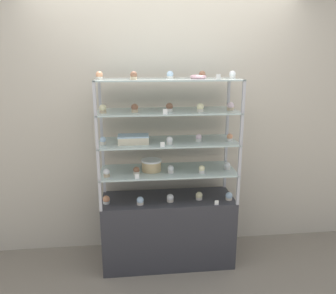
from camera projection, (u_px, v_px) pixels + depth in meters
name	position (u px, v px, depth m)	size (l,w,h in m)	color
ground_plane	(168.00, 260.00, 3.21)	(20.00, 20.00, 0.00)	gray
back_wall	(164.00, 122.00, 3.23)	(8.00, 0.05, 2.60)	beige
display_base	(168.00, 230.00, 3.12)	(1.21, 0.45, 0.66)	#333338
display_riser_lower	(168.00, 172.00, 2.97)	(1.21, 0.45, 0.27)	#B7B7BC
display_riser_middle	(168.00, 143.00, 2.91)	(1.21, 0.45, 0.27)	#B7B7BC
display_riser_upper	(168.00, 113.00, 2.84)	(1.21, 0.45, 0.27)	#B7B7BC
display_riser_top	(168.00, 81.00, 2.77)	(1.21, 0.45, 0.27)	#B7B7BC
layer_cake_centerpiece	(152.00, 165.00, 2.94)	(0.18, 0.18, 0.10)	#DBBC84
sheet_cake_frosted	(133.00, 139.00, 2.82)	(0.26, 0.16, 0.07)	beige
cupcake_0	(106.00, 200.00, 2.91)	(0.06, 0.06, 0.07)	white
cupcake_1	(140.00, 201.00, 2.89)	(0.06, 0.06, 0.07)	beige
cupcake_2	(170.00, 198.00, 2.95)	(0.06, 0.06, 0.07)	beige
cupcake_3	(199.00, 196.00, 3.00)	(0.06, 0.06, 0.07)	beige
cupcake_4	(229.00, 196.00, 2.99)	(0.06, 0.06, 0.07)	beige
price_tag_0	(217.00, 203.00, 2.88)	(0.04, 0.00, 0.04)	white
cupcake_5	(107.00, 173.00, 2.79)	(0.06, 0.06, 0.07)	#CCB28C
cupcake_6	(136.00, 171.00, 2.85)	(0.06, 0.06, 0.07)	beige
cupcake_7	(171.00, 169.00, 2.89)	(0.06, 0.06, 0.07)	white
cupcake_8	(202.00, 169.00, 2.88)	(0.06, 0.06, 0.07)	white
cupcake_9	(227.00, 166.00, 2.98)	(0.06, 0.06, 0.07)	white
price_tag_1	(137.00, 177.00, 2.74)	(0.04, 0.00, 0.04)	white
cupcake_10	(103.00, 141.00, 2.78)	(0.05, 0.05, 0.07)	beige
cupcake_11	(170.00, 141.00, 2.78)	(0.05, 0.05, 0.07)	white
cupcake_12	(199.00, 138.00, 2.88)	(0.05, 0.05, 0.07)	white
cupcake_13	(230.00, 138.00, 2.89)	(0.05, 0.05, 0.07)	white
price_tag_2	(163.00, 145.00, 2.69)	(0.04, 0.00, 0.04)	white
cupcake_14	(103.00, 109.00, 2.69)	(0.06, 0.06, 0.07)	#CCB28C
cupcake_15	(135.00, 108.00, 2.73)	(0.06, 0.06, 0.07)	#CCB28C
cupcake_16	(169.00, 107.00, 2.79)	(0.06, 0.06, 0.07)	white
cupcake_17	(200.00, 108.00, 2.76)	(0.06, 0.06, 0.07)	beige
cupcake_18	(230.00, 106.00, 2.85)	(0.06, 0.06, 0.07)	#CCB28C
price_tag_3	(165.00, 112.00, 2.63)	(0.04, 0.00, 0.04)	white
cupcake_19	(99.00, 76.00, 2.63)	(0.06, 0.06, 0.07)	beige
cupcake_20	(134.00, 76.00, 2.62)	(0.06, 0.06, 0.07)	#CCB28C
cupcake_21	(170.00, 75.00, 2.72)	(0.06, 0.06, 0.07)	white
cupcake_22	(202.00, 75.00, 2.74)	(0.06, 0.06, 0.07)	beige
cupcake_23	(232.00, 75.00, 2.78)	(0.06, 0.06, 0.07)	white
price_tag_4	(218.00, 77.00, 2.60)	(0.04, 0.00, 0.04)	white
donut_glazed	(198.00, 77.00, 2.76)	(0.14, 0.14, 0.03)	#EFB2BC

